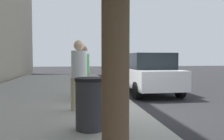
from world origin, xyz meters
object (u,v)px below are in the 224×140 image
Objects in this scene: parked_sedan_near at (148,73)px; trash_bin at (90,103)px; parking_officer at (84,67)px; pedestrian_at_meter at (83,68)px; parking_meter at (115,70)px; pedestrian_bystander at (79,69)px.

parked_sedan_near is 4.36× the size of trash_bin.
parking_officer is at bearing -0.16° from trash_bin.
parking_meter is at bearing 7.85° from pedestrian_at_meter.
pedestrian_bystander is 0.42× the size of parked_sedan_near.
pedestrian_at_meter is at bearing -69.66° from parking_officer.
parked_sedan_near is at bearing 52.41° from parking_officer.
pedestrian_bystander is 1.85× the size of trash_bin.
parking_meter is 2.93m from parked_sedan_near.
pedestrian_bystander is at bearing 140.13° from parked_sedan_near.
parking_meter is at bearing -0.01° from pedestrian_bystander.
parking_meter is 0.76× the size of pedestrian_bystander.
parking_officer is at bearing 35.44° from pedestrian_bystander.
parking_meter is 1.86m from pedestrian_bystander.
parking_meter is 1.08m from pedestrian_at_meter.
parking_officer is 0.42× the size of parked_sedan_near.
parked_sedan_near is (1.53, -2.87, -0.35)m from parking_officer.
pedestrian_at_meter is at bearing 34.63° from pedestrian_bystander.
pedestrian_bystander is (-1.29, 0.14, 0.04)m from pedestrian_at_meter.
pedestrian_bystander reaches higher than trash_bin.
pedestrian_at_meter is at bearing 96.22° from parking_meter.
parking_officer is 3.75m from trash_bin.
parking_officer reaches higher than parked_sedan_near.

